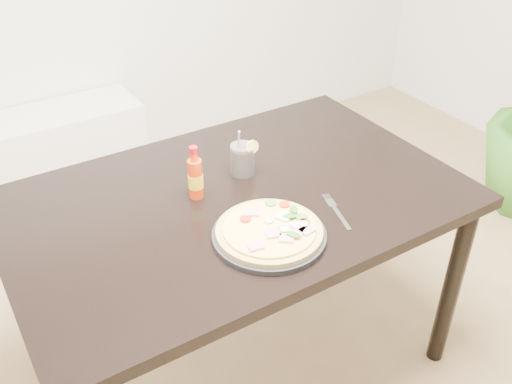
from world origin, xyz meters
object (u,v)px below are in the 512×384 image
plate (269,235)px  fork (336,210)px  dining_table (236,217)px  pizza (271,230)px  hot_sauce_bottle (195,178)px  media_console (5,171)px  cola_cup (243,160)px

plate → fork: plate is taller
dining_table → pizza: bearing=-95.6°
plate → fork: bearing=0.1°
hot_sauce_bottle → media_console: (-0.40, 1.38, -0.57)m
plate → fork: (0.24, 0.00, -0.01)m
dining_table → plate: (-0.03, -0.23, 0.09)m
cola_cup → fork: bearing=-69.5°
plate → pizza: 0.02m
fork → media_console: (-0.71, 1.67, -0.50)m
cola_cup → fork: cola_cup is taller
dining_table → cola_cup: cola_cup is taller
hot_sauce_bottle → fork: (0.32, -0.29, -0.07)m
media_console → cola_cup: bearing=-66.3°
media_console → pizza: bearing=-74.0°
pizza → fork: pizza is taller
cola_cup → media_console: size_ratio=0.12×
cola_cup → media_console: (-0.59, 1.34, -0.55)m
dining_table → cola_cup: size_ratio=8.08×
media_console → hot_sauce_bottle: bearing=-74.0°
plate → dining_table: bearing=83.3°
hot_sauce_bottle → media_console: size_ratio=0.12×
plate → media_console: bearing=105.9°
dining_table → plate: size_ratio=4.38×
plate → hot_sauce_bottle: (-0.08, 0.29, 0.06)m
dining_table → media_console: 1.58m
pizza → fork: size_ratio=1.61×
plate → cola_cup: 0.35m
cola_cup → plate: bearing=-108.8°
dining_table → fork: bearing=-47.8°
fork → hot_sauce_bottle: bearing=153.5°
dining_table → pizza: 0.26m
cola_cup → fork: size_ratio=0.93×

